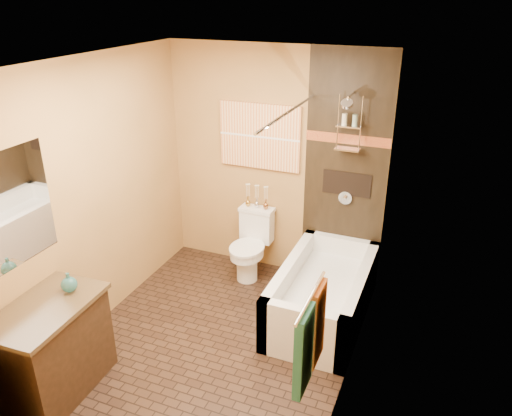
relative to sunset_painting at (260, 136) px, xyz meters
The scene contains 22 objects.
floor 2.15m from the sunset_painting, 83.87° to the right, with size 3.00×3.00×0.00m, color black.
wall_left 1.83m from the sunset_painting, 125.23° to the right, with size 0.02×3.00×2.50m, color #B07D44.
wall_right 2.03m from the sunset_painting, 47.35° to the right, with size 0.02×3.00×2.50m, color #B07D44.
wall_back 0.34m from the sunset_painting, ahead, with size 2.40×0.02×2.50m, color #B07D44.
wall_front 2.99m from the sunset_painting, 86.95° to the right, with size 2.40×0.02×2.50m, color #B07D44.
ceiling 1.76m from the sunset_painting, 83.87° to the right, with size 3.00×3.00×0.00m, color silver.
alcove_tile_back 0.98m from the sunset_painting, ahead, with size 0.85×0.01×2.50m, color black.
alcove_tile_right 1.56m from the sunset_painting, 28.30° to the right, with size 0.01×1.50×2.50m, color black.
mosaic_band_back 0.94m from the sunset_painting, ahead, with size 0.85×0.01×0.10m, color maroon.
mosaic_band_right 1.52m from the sunset_painting, 28.48° to the right, with size 0.01×1.50×0.10m, color maroon.
alcove_niche 1.04m from the sunset_painting, ahead, with size 0.50×0.01×0.25m, color black.
shower_fixtures 0.97m from the sunset_painting, ahead, with size 0.24×0.33×1.16m.
curtain_rod 1.03m from the sunset_painting, 52.39° to the right, with size 0.03×0.03×1.55m, color silver.
towel_bar 2.85m from the sunset_painting, 62.61° to the right, with size 0.02×0.02×0.55m, color silver.
towel_teal 2.99m from the sunset_painting, 63.59° to the right, with size 0.05×0.22×0.52m, color #1F685F.
towel_rust 2.76m from the sunset_painting, 61.17° to the right, with size 0.05×0.22×0.52m, color #904F1A.
sunset_painting is the anchor object (origin of this frame).
bathtub 1.79m from the sunset_painting, 37.10° to the right, with size 0.80×1.50×0.55m.
toilet 1.20m from the sunset_painting, 90.00° to the right, with size 0.38×0.57×0.76m.
vanity 2.83m from the sunset_painting, 107.20° to the right, with size 0.59×0.93×0.80m.
teal_bottle 2.44m from the sunset_painting, 107.76° to the right, with size 0.13×0.13×0.20m, color #24696C, non-canonical shape.
bud_vases 0.66m from the sunset_painting, 90.00° to the right, with size 0.27×0.06×0.26m.
Camera 1 is at (1.74, -3.28, 3.01)m, focal length 35.00 mm.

